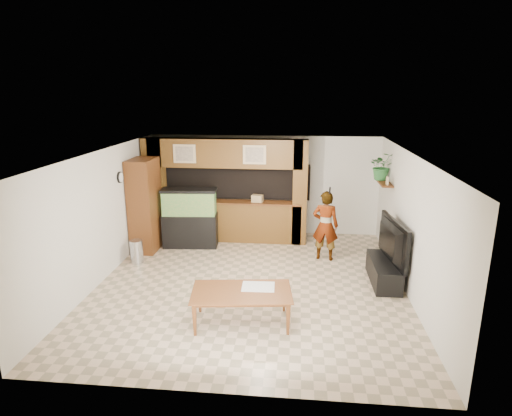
# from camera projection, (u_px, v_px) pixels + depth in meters

# --- Properties ---
(floor) EXTENTS (6.50, 6.50, 0.00)m
(floor) POSITION_uv_depth(u_px,v_px,m) (251.00, 283.00, 8.57)
(floor) COLOR tan
(floor) RESTS_ON ground
(ceiling) EXTENTS (6.50, 6.50, 0.00)m
(ceiling) POSITION_uv_depth(u_px,v_px,m) (250.00, 154.00, 7.88)
(ceiling) COLOR white
(ceiling) RESTS_ON wall_back
(wall_back) EXTENTS (6.00, 0.00, 6.00)m
(wall_back) POSITION_uv_depth(u_px,v_px,m) (264.00, 185.00, 11.34)
(wall_back) COLOR beige
(wall_back) RESTS_ON floor
(wall_left) EXTENTS (0.00, 6.50, 6.50)m
(wall_left) POSITION_uv_depth(u_px,v_px,m) (101.00, 217.00, 8.51)
(wall_left) COLOR beige
(wall_left) RESTS_ON floor
(wall_right) EXTENTS (0.00, 6.50, 6.50)m
(wall_right) POSITION_uv_depth(u_px,v_px,m) (411.00, 226.00, 7.94)
(wall_right) COLOR beige
(wall_right) RESTS_ON floor
(partition) EXTENTS (4.20, 0.99, 2.60)m
(partition) POSITION_uv_depth(u_px,v_px,m) (225.00, 189.00, 10.84)
(partition) COLOR brown
(partition) RESTS_ON floor
(wall_clock) EXTENTS (0.05, 0.25, 0.25)m
(wall_clock) POSITION_uv_depth(u_px,v_px,m) (120.00, 177.00, 9.30)
(wall_clock) COLOR black
(wall_clock) RESTS_ON wall_left
(wall_shelf) EXTENTS (0.25, 0.90, 0.04)m
(wall_shelf) POSITION_uv_depth(u_px,v_px,m) (384.00, 183.00, 9.72)
(wall_shelf) COLOR #5C2E15
(wall_shelf) RESTS_ON wall_right
(pantry_cabinet) EXTENTS (0.55, 0.90, 2.20)m
(pantry_cabinet) POSITION_uv_depth(u_px,v_px,m) (145.00, 205.00, 10.11)
(pantry_cabinet) COLOR #5C2E15
(pantry_cabinet) RESTS_ON floor
(trash_can) EXTENTS (0.29, 0.29, 0.52)m
(trash_can) POSITION_uv_depth(u_px,v_px,m) (137.00, 252.00, 9.52)
(trash_can) COLOR #B2B2B7
(trash_can) RESTS_ON floor
(aquarium) EXTENTS (1.31, 0.49, 1.45)m
(aquarium) POSITION_uv_depth(u_px,v_px,m) (190.00, 219.00, 10.41)
(aquarium) COLOR black
(aquarium) RESTS_ON floor
(tv_stand) EXTENTS (0.50, 1.35, 0.45)m
(tv_stand) POSITION_uv_depth(u_px,v_px,m) (384.00, 272.00, 8.56)
(tv_stand) COLOR black
(tv_stand) RESTS_ON floor
(television) EXTENTS (0.38, 1.49, 0.85)m
(television) POSITION_uv_depth(u_px,v_px,m) (386.00, 241.00, 8.39)
(television) COLOR black
(television) RESTS_ON tv_stand
(photo_frame) EXTENTS (0.04, 0.14, 0.18)m
(photo_frame) POSITION_uv_depth(u_px,v_px,m) (387.00, 181.00, 9.39)
(photo_frame) COLOR tan
(photo_frame) RESTS_ON wall_shelf
(potted_plant) EXTENTS (0.64, 0.58, 0.65)m
(potted_plant) POSITION_uv_depth(u_px,v_px,m) (382.00, 166.00, 9.85)
(potted_plant) COLOR #27632D
(potted_plant) RESTS_ON wall_shelf
(person) EXTENTS (0.64, 0.48, 1.60)m
(person) POSITION_uv_depth(u_px,v_px,m) (325.00, 226.00, 9.59)
(person) COLOR #9C7455
(person) RESTS_ON floor
(microphone) EXTENTS (0.04, 0.11, 0.17)m
(microphone) POSITION_uv_depth(u_px,v_px,m) (330.00, 190.00, 9.21)
(microphone) COLOR black
(microphone) RESTS_ON person
(dining_table) EXTENTS (1.72, 1.09, 0.57)m
(dining_table) POSITION_uv_depth(u_px,v_px,m) (242.00, 308.00, 7.01)
(dining_table) COLOR #5C2E15
(dining_table) RESTS_ON floor
(newspaper_a) EXTENTS (0.55, 0.41, 0.01)m
(newspaper_a) POSITION_uv_depth(u_px,v_px,m) (258.00, 287.00, 7.12)
(newspaper_a) COLOR silver
(newspaper_a) RESTS_ON dining_table
(counter_box) EXTENTS (0.30, 0.23, 0.18)m
(counter_box) POSITION_uv_depth(u_px,v_px,m) (257.00, 198.00, 10.63)
(counter_box) COLOR #9E8155
(counter_box) RESTS_ON partition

